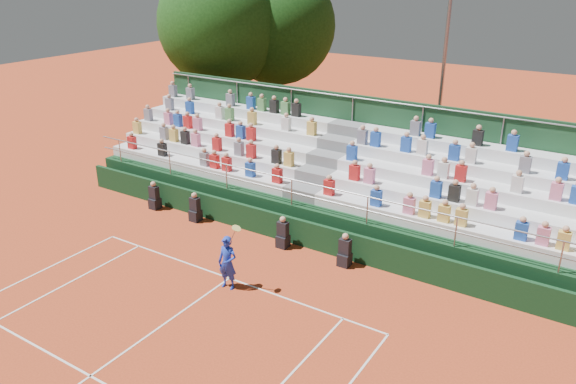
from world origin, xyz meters
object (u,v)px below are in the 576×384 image
Objects in this scene: tree_east at (277,26)px; floodlight_mast at (444,65)px; tree_west at (221,24)px; tennis_player at (228,263)px.

tree_east is 10.64m from floodlight_mast.
floodlight_mast is (12.20, 0.21, -1.09)m from tree_west.
floodlight_mast is at bearing -13.10° from tree_east.
tree_west reaches higher than tree_east.
tree_west is at bearing 128.80° from tennis_player.
tennis_player is 0.23× the size of tree_west.
tennis_player is 13.69m from floodlight_mast.
tree_east is (-8.24, 15.19, 5.27)m from tennis_player.
tree_west is 1.04× the size of tree_east.
tree_east is at bearing 54.45° from tree_west.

